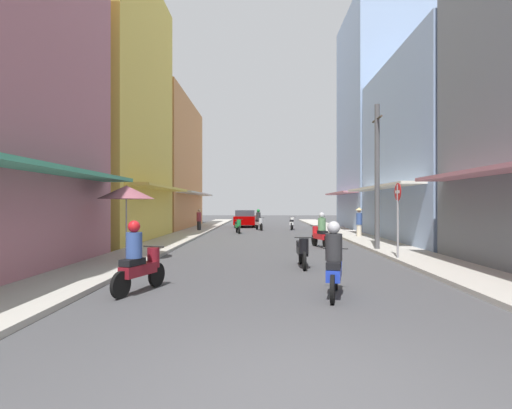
% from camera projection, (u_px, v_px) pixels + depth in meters
% --- Properties ---
extents(ground_plane, '(96.73, 96.73, 0.00)m').
position_uv_depth(ground_plane, '(269.00, 239.00, 21.89)').
color(ground_plane, '#424244').
extents(sidewalk_left, '(2.06, 51.97, 0.12)m').
position_uv_depth(sidewalk_left, '(179.00, 238.00, 21.98)').
color(sidewalk_left, '#ADA89E').
rests_on(sidewalk_left, ground).
extents(sidewalk_right, '(2.06, 51.97, 0.12)m').
position_uv_depth(sidewalk_right, '(360.00, 238.00, 21.81)').
color(sidewalk_right, '#ADA89E').
rests_on(sidewalk_right, ground).
extents(building_left_mid, '(7.05, 9.17, 13.86)m').
position_uv_depth(building_left_mid, '(95.00, 109.00, 20.38)').
color(building_left_mid, '#EFD159').
rests_on(building_left_mid, ground).
extents(building_left_far, '(7.05, 11.93, 10.27)m').
position_uv_depth(building_left_far, '(154.00, 165.00, 31.36)').
color(building_left_far, '#D88C4C').
rests_on(building_left_far, ground).
extents(building_right_mid, '(7.05, 10.52, 9.38)m').
position_uv_depth(building_right_mid, '(447.00, 151.00, 19.97)').
color(building_right_mid, '#8CA5CC').
rests_on(building_right_mid, ground).
extents(building_right_far, '(7.05, 8.29, 16.67)m').
position_uv_depth(building_right_far, '(386.00, 121.00, 29.90)').
color(building_right_far, '#8CA5CC').
rests_on(building_right_far, ground).
extents(motorbike_maroon, '(0.77, 1.74, 1.58)m').
position_uv_depth(motorbike_maroon, '(139.00, 260.00, 8.49)').
color(motorbike_maroon, black).
rests_on(motorbike_maroon, ground).
extents(motorbike_green, '(0.61, 1.79, 0.96)m').
position_uv_depth(motorbike_green, '(238.00, 226.00, 26.07)').
color(motorbike_green, black).
rests_on(motorbike_green, ground).
extents(motorbike_silver, '(0.69, 1.76, 1.58)m').
position_uv_depth(motorbike_silver, '(259.00, 221.00, 29.35)').
color(motorbike_silver, black).
rests_on(motorbike_silver, ground).
extents(motorbike_black, '(0.55, 1.81, 0.96)m').
position_uv_depth(motorbike_black, '(302.00, 251.00, 11.91)').
color(motorbike_black, black).
rests_on(motorbike_black, ground).
extents(motorbike_white, '(0.57, 1.80, 0.96)m').
position_uv_depth(motorbike_white, '(292.00, 223.00, 29.89)').
color(motorbike_white, black).
rests_on(motorbike_white, ground).
extents(motorbike_blue, '(0.65, 1.78, 1.58)m').
position_uv_depth(motorbike_blue, '(334.00, 263.00, 8.11)').
color(motorbike_blue, black).
rests_on(motorbike_blue, ground).
extents(motorbike_red, '(0.69, 1.76, 1.58)m').
position_uv_depth(motorbike_red, '(320.00, 232.00, 17.42)').
color(motorbike_red, black).
rests_on(motorbike_red, ground).
extents(parked_car, '(1.86, 4.14, 1.45)m').
position_uv_depth(parked_car, '(246.00, 218.00, 33.60)').
color(parked_car, '#8C0000').
rests_on(parked_car, ground).
extents(pedestrian_far, '(0.44, 0.44, 1.76)m').
position_uv_depth(pedestrian_far, '(359.00, 221.00, 22.16)').
color(pedestrian_far, beige).
rests_on(pedestrian_far, ground).
extents(pedestrian_midway, '(0.34, 0.34, 1.63)m').
position_uv_depth(pedestrian_midway, '(199.00, 220.00, 27.55)').
color(pedestrian_midway, '#262628').
rests_on(pedestrian_midway, ground).
extents(vendor_umbrella, '(1.87, 1.87, 2.56)m').
position_uv_depth(vendor_umbrella, '(126.00, 192.00, 13.10)').
color(vendor_umbrella, '#99999E').
rests_on(vendor_umbrella, ground).
extents(utility_pole, '(0.20, 1.20, 6.01)m').
position_uv_depth(utility_pole, '(377.00, 176.00, 15.89)').
color(utility_pole, '#4C4C4F').
rests_on(utility_pole, ground).
extents(street_sign_no_entry, '(0.07, 0.60, 2.65)m').
position_uv_depth(street_sign_no_entry, '(398.00, 211.00, 13.17)').
color(street_sign_no_entry, gray).
rests_on(street_sign_no_entry, ground).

